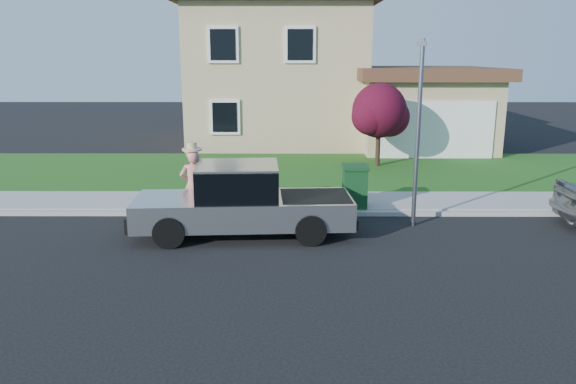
# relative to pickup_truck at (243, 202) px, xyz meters

# --- Properties ---
(ground) EXTENTS (80.00, 80.00, 0.00)m
(ground) POSITION_rel_pickup_truck_xyz_m (0.52, -1.22, -0.80)
(ground) COLOR black
(ground) RESTS_ON ground
(curb) EXTENTS (40.00, 0.20, 0.12)m
(curb) POSITION_rel_pickup_truck_xyz_m (1.52, 1.68, -0.74)
(curb) COLOR gray
(curb) RESTS_ON ground
(sidewalk) EXTENTS (40.00, 2.00, 0.15)m
(sidewalk) POSITION_rel_pickup_truck_xyz_m (1.52, 2.78, -0.73)
(sidewalk) COLOR gray
(sidewalk) RESTS_ON ground
(lawn) EXTENTS (40.00, 7.00, 0.10)m
(lawn) POSITION_rel_pickup_truck_xyz_m (1.52, 7.28, -0.75)
(lawn) COLOR #1F4915
(lawn) RESTS_ON ground
(house) EXTENTS (14.00, 11.30, 6.85)m
(house) POSITION_rel_pickup_truck_xyz_m (1.84, 15.16, 2.37)
(house) COLOR tan
(house) RESTS_ON ground
(pickup_truck) EXTENTS (5.33, 2.13, 1.72)m
(pickup_truck) POSITION_rel_pickup_truck_xyz_m (0.00, 0.00, 0.00)
(pickup_truck) COLOR black
(pickup_truck) RESTS_ON ground
(woman) EXTENTS (0.76, 0.57, 2.05)m
(woman) POSITION_rel_pickup_truck_xyz_m (-1.36, 1.19, 0.17)
(woman) COLOR tan
(woman) RESTS_ON ground
(ornamental_tree) EXTENTS (2.26, 2.03, 3.10)m
(ornamental_tree) POSITION_rel_pickup_truck_xyz_m (4.47, 8.18, 1.28)
(ornamental_tree) COLOR black
(ornamental_tree) RESTS_ON lawn
(trash_bin) EXTENTS (0.70, 0.80, 1.13)m
(trash_bin) POSITION_rel_pickup_truck_xyz_m (2.88, 2.11, -0.08)
(trash_bin) COLOR #0F3A18
(trash_bin) RESTS_ON sidewalk
(street_lamp) EXTENTS (0.32, 0.60, 4.57)m
(street_lamp) POSITION_rel_pickup_truck_xyz_m (4.21, 0.73, 1.80)
(street_lamp) COLOR slate
(street_lamp) RESTS_ON ground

